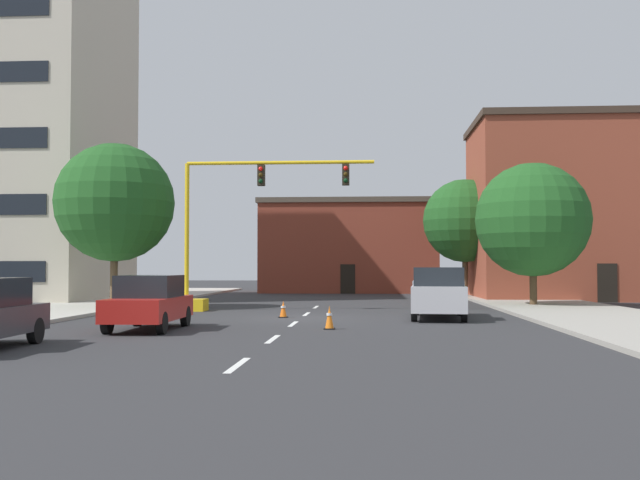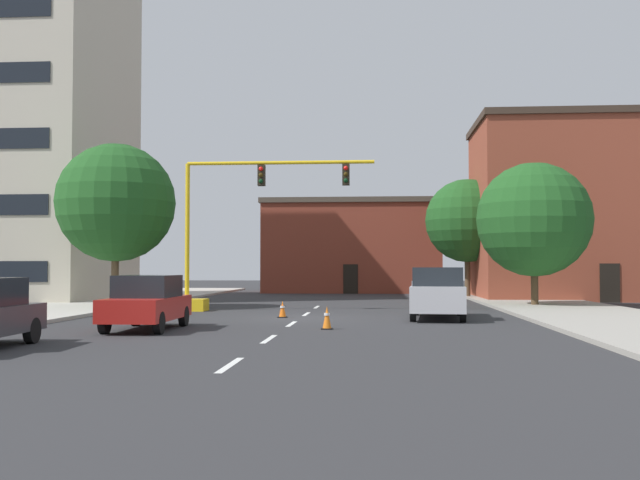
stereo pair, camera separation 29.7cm
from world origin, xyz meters
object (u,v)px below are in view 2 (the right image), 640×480
(pickup_truck_silver, at_px, (438,293))
(sedan_red_mid_left, at_px, (147,302))
(traffic_signal_gantry, at_px, (214,261))
(traffic_cone_roadside_a, at_px, (283,309))
(traffic_cone_roadside_b, at_px, (327,318))
(tree_right_mid, at_px, (534,220))
(tree_right_far, at_px, (467,221))
(tree_left_near, at_px, (116,203))

(pickup_truck_silver, distance_m, sedan_red_mid_left, 11.33)
(traffic_signal_gantry, bearing_deg, pickup_truck_silver, -23.60)
(traffic_cone_roadside_a, bearing_deg, traffic_signal_gantry, 131.52)
(pickup_truck_silver, height_order, sedan_red_mid_left, pickup_truck_silver)
(sedan_red_mid_left, distance_m, traffic_cone_roadside_b, 5.78)
(tree_right_mid, bearing_deg, tree_right_far, 100.75)
(pickup_truck_silver, height_order, traffic_cone_roadside_a, pickup_truck_silver)
(traffic_signal_gantry, relative_size, tree_right_far, 1.24)
(traffic_cone_roadside_a, bearing_deg, tree_right_far, 63.39)
(traffic_signal_gantry, relative_size, traffic_cone_roadside_a, 14.25)
(tree_left_near, height_order, traffic_cone_roadside_a, tree_left_near)
(traffic_cone_roadside_b, bearing_deg, tree_right_mid, 55.61)
(tree_right_mid, height_order, pickup_truck_silver, tree_right_mid)
(tree_right_mid, bearing_deg, traffic_signal_gantry, -164.62)
(pickup_truck_silver, relative_size, traffic_cone_roadside_a, 8.35)
(tree_left_near, xyz_separation_m, sedan_red_mid_left, (5.23, -11.63, -4.21))
(traffic_signal_gantry, bearing_deg, tree_left_near, 163.91)
(tree_right_mid, height_order, traffic_cone_roadside_b, tree_right_mid)
(tree_left_near, relative_size, tree_right_mid, 1.10)
(traffic_signal_gantry, height_order, traffic_cone_roadside_b, traffic_signal_gantry)
(traffic_signal_gantry, height_order, tree_right_mid, tree_right_mid)
(traffic_signal_gantry, relative_size, tree_left_near, 1.19)
(tree_right_mid, relative_size, traffic_cone_roadside_b, 9.53)
(tree_right_far, bearing_deg, sedan_red_mid_left, -117.74)
(traffic_cone_roadside_a, xyz_separation_m, traffic_cone_roadside_b, (2.12, -5.38, 0.05))
(traffic_cone_roadside_a, bearing_deg, tree_right_mid, 35.96)
(tree_right_far, relative_size, pickup_truck_silver, 1.38)
(tree_right_far, xyz_separation_m, pickup_truck_silver, (-3.43, -19.09, -3.99))
(tree_right_far, relative_size, sedan_red_mid_left, 1.69)
(tree_right_far, xyz_separation_m, traffic_cone_roadside_a, (-9.52, -19.00, -4.64))
(traffic_signal_gantry, bearing_deg, traffic_cone_roadside_b, -58.65)
(traffic_signal_gantry, distance_m, traffic_cone_roadside_b, 11.35)
(pickup_truck_silver, bearing_deg, traffic_cone_roadside_a, 179.08)
(traffic_signal_gantry, relative_size, tree_right_mid, 1.31)
(traffic_signal_gantry, xyz_separation_m, traffic_cone_roadside_b, (5.82, -9.56, -1.90))
(pickup_truck_silver, bearing_deg, sedan_red_mid_left, -148.81)
(pickup_truck_silver, xyz_separation_m, traffic_cone_roadside_a, (-6.09, 0.10, -0.65))
(tree_left_near, distance_m, sedan_red_mid_left, 13.43)
(traffic_cone_roadside_b, bearing_deg, traffic_cone_roadside_a, 111.54)
(tree_right_far, distance_m, traffic_cone_roadside_a, 21.75)
(traffic_signal_gantry, height_order, tree_right_far, tree_right_far)
(tree_right_mid, xyz_separation_m, traffic_cone_roadside_b, (-9.41, -13.75, -3.99))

